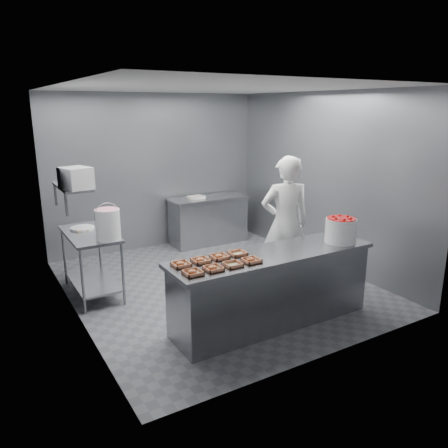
{
  "coord_description": "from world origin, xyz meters",
  "views": [
    {
      "loc": [
        -2.98,
        -5.24,
        2.56
      ],
      "look_at": [
        0.01,
        -0.2,
        0.98
      ],
      "focal_mm": 35.0,
      "sensor_mm": 36.0,
      "label": 1
    }
  ],
  "objects_px": {
    "service_counter": "(272,288)",
    "tray_7": "(238,253)",
    "glaze_bucket": "(108,224)",
    "tray_0": "(193,272)",
    "tray_4": "(181,264)",
    "back_counter": "(208,220)",
    "strawberry_tub": "(341,229)",
    "tray_2": "(233,264)",
    "worker": "(285,224)",
    "tray_6": "(219,257)",
    "appliance": "(76,178)",
    "tray_5": "(201,260)",
    "prep_table": "(91,254)",
    "tray_3": "(251,260)",
    "tray_1": "(213,268)"
  },
  "relations": [
    {
      "from": "worker",
      "to": "appliance",
      "type": "xyz_separation_m",
      "value": [
        -2.62,
        0.89,
        0.74
      ]
    },
    {
      "from": "tray_4",
      "to": "tray_7",
      "type": "bearing_deg",
      "value": 0.0
    },
    {
      "from": "tray_0",
      "to": "tray_7",
      "type": "relative_size",
      "value": 1.0
    },
    {
      "from": "prep_table",
      "to": "back_counter",
      "type": "relative_size",
      "value": 0.8
    },
    {
      "from": "tray_2",
      "to": "worker",
      "type": "distance_m",
      "value": 1.72
    },
    {
      "from": "tray_4",
      "to": "service_counter",
      "type": "bearing_deg",
      "value": -7.13
    },
    {
      "from": "back_counter",
      "to": "tray_7",
      "type": "relative_size",
      "value": 8.01
    },
    {
      "from": "prep_table",
      "to": "tray_3",
      "type": "bearing_deg",
      "value": -59.33
    },
    {
      "from": "glaze_bucket",
      "to": "appliance",
      "type": "height_order",
      "value": "appliance"
    },
    {
      "from": "service_counter",
      "to": "tray_4",
      "type": "distance_m",
      "value": 1.23
    },
    {
      "from": "tray_4",
      "to": "strawberry_tub",
      "type": "distance_m",
      "value": 2.12
    },
    {
      "from": "tray_1",
      "to": "tray_6",
      "type": "relative_size",
      "value": 1.0
    },
    {
      "from": "tray_0",
      "to": "tray_3",
      "type": "distance_m",
      "value": 0.72
    },
    {
      "from": "tray_3",
      "to": "worker",
      "type": "xyz_separation_m",
      "value": [
        1.21,
        0.93,
        0.04
      ]
    },
    {
      "from": "service_counter",
      "to": "tray_6",
      "type": "relative_size",
      "value": 13.88
    },
    {
      "from": "glaze_bucket",
      "to": "tray_7",
      "type": "bearing_deg",
      "value": -51.13
    },
    {
      "from": "tray_5",
      "to": "strawberry_tub",
      "type": "bearing_deg",
      "value": -7.46
    },
    {
      "from": "prep_table",
      "to": "tray_2",
      "type": "xyz_separation_m",
      "value": [
        1.0,
        -2.09,
        0.33
      ]
    },
    {
      "from": "tray_2",
      "to": "tray_7",
      "type": "bearing_deg",
      "value": 49.64
    },
    {
      "from": "back_counter",
      "to": "strawberry_tub",
      "type": "bearing_deg",
      "value": -88.81
    },
    {
      "from": "back_counter",
      "to": "tray_1",
      "type": "bearing_deg",
      "value": -117.82
    },
    {
      "from": "worker",
      "to": "strawberry_tub",
      "type": "relative_size",
      "value": 5.01
    },
    {
      "from": "tray_7",
      "to": "prep_table",
      "type": "bearing_deg",
      "value": 124.5
    },
    {
      "from": "tray_2",
      "to": "glaze_bucket",
      "type": "relative_size",
      "value": 0.39
    },
    {
      "from": "tray_5",
      "to": "worker",
      "type": "height_order",
      "value": "worker"
    },
    {
      "from": "back_counter",
      "to": "tray_0",
      "type": "relative_size",
      "value": 8.01
    },
    {
      "from": "tray_5",
      "to": "tray_7",
      "type": "distance_m",
      "value": 0.48
    },
    {
      "from": "prep_table",
      "to": "back_counter",
      "type": "xyz_separation_m",
      "value": [
        2.55,
        1.3,
        -0.14
      ]
    },
    {
      "from": "tray_5",
      "to": "tray_6",
      "type": "height_order",
      "value": "same"
    },
    {
      "from": "worker",
      "to": "back_counter",
      "type": "bearing_deg",
      "value": -72.82
    },
    {
      "from": "tray_3",
      "to": "tray_6",
      "type": "relative_size",
      "value": 1.0
    },
    {
      "from": "service_counter",
      "to": "tray_1",
      "type": "bearing_deg",
      "value": -170.99
    },
    {
      "from": "service_counter",
      "to": "tray_7",
      "type": "bearing_deg",
      "value": 160.85
    },
    {
      "from": "tray_2",
      "to": "tray_3",
      "type": "xyz_separation_m",
      "value": [
        0.24,
        -0.0,
        0.0
      ]
    },
    {
      "from": "prep_table",
      "to": "tray_5",
      "type": "distance_m",
      "value": 1.99
    },
    {
      "from": "back_counter",
      "to": "tray_7",
      "type": "xyz_separation_m",
      "value": [
        -1.31,
        -3.11,
        0.47
      ]
    },
    {
      "from": "prep_table",
      "to": "strawberry_tub",
      "type": "relative_size",
      "value": 3.13
    },
    {
      "from": "tray_2",
      "to": "prep_table",
      "type": "bearing_deg",
      "value": 115.63
    },
    {
      "from": "tray_7",
      "to": "strawberry_tub",
      "type": "distance_m",
      "value": 1.41
    },
    {
      "from": "tray_0",
      "to": "prep_table",
      "type": "bearing_deg",
      "value": 103.97
    },
    {
      "from": "prep_table",
      "to": "appliance",
      "type": "height_order",
      "value": "appliance"
    },
    {
      "from": "tray_7",
      "to": "tray_0",
      "type": "bearing_deg",
      "value": -158.66
    },
    {
      "from": "tray_2",
      "to": "appliance",
      "type": "height_order",
      "value": "appliance"
    },
    {
      "from": "appliance",
      "to": "tray_1",
      "type": "bearing_deg",
      "value": -79.62
    },
    {
      "from": "back_counter",
      "to": "glaze_bucket",
      "type": "xyz_separation_m",
      "value": [
        -2.41,
        -1.74,
        0.66
      ]
    },
    {
      "from": "tray_2",
      "to": "strawberry_tub",
      "type": "distance_m",
      "value": 1.62
    },
    {
      "from": "back_counter",
      "to": "glaze_bucket",
      "type": "bearing_deg",
      "value": -144.17
    },
    {
      "from": "tray_0",
      "to": "tray_1",
      "type": "bearing_deg",
      "value": 0.0
    },
    {
      "from": "tray_3",
      "to": "appliance",
      "type": "distance_m",
      "value": 2.43
    },
    {
      "from": "worker",
      "to": "glaze_bucket",
      "type": "distance_m",
      "value": 2.42
    }
  ]
}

